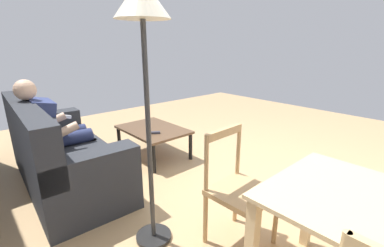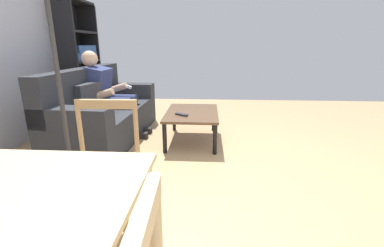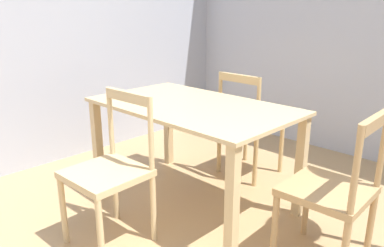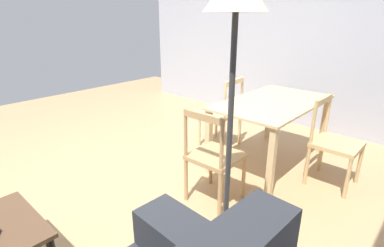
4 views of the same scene
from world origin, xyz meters
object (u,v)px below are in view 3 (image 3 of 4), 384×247
Objects in this scene: dining_table at (192,119)px; dining_chair_by_doorway at (110,172)px; dining_chair_facing_couch at (333,192)px; dining_chair_near_wall at (249,124)px.

dining_chair_by_doorway is (-0.00, -0.69, -0.18)m from dining_table.
dining_chair_facing_couch is 1.25m from dining_chair_by_doorway.
dining_chair_by_doorway reaches higher than dining_table.
dining_chair_facing_couch is (1.04, -0.69, 0.00)m from dining_chair_near_wall.
dining_chair_near_wall is 1.38m from dining_chair_by_doorway.
dining_table is 0.71m from dining_chair_by_doorway.
dining_chair_by_doorway is at bearing -146.55° from dining_chair_facing_couch.
dining_table is 1.06m from dining_chair_facing_couch.
dining_table is at bearing 89.90° from dining_chair_by_doorway.
dining_table is 0.71m from dining_chair_near_wall.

